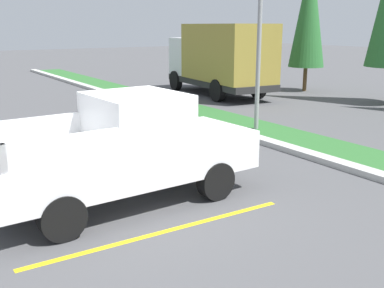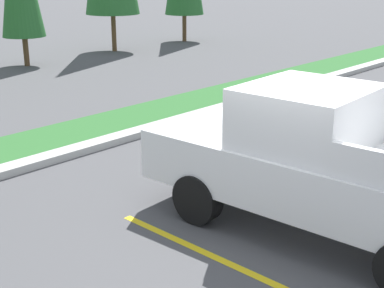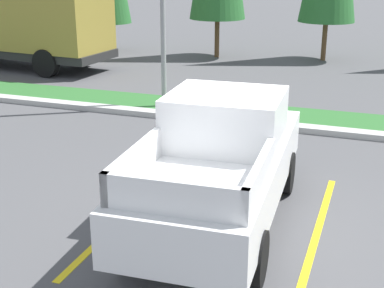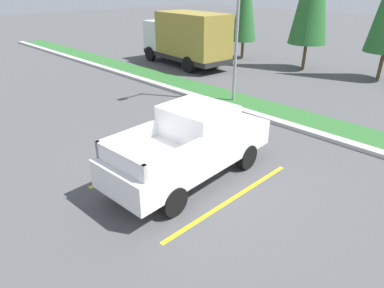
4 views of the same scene
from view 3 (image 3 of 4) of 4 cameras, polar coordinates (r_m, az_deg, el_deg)
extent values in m
plane|color=#4C4C4F|center=(9.40, 2.42, -7.03)|extent=(120.00, 120.00, 0.00)
cube|color=yellow|center=(9.54, -6.14, -6.69)|extent=(0.12, 4.80, 0.01)
cube|color=yellow|center=(8.77, 12.74, -9.54)|extent=(0.12, 4.80, 0.01)
cube|color=#B2B2AD|center=(13.91, 8.59, 1.91)|extent=(56.00, 0.40, 0.15)
cube|color=#2D662D|center=(14.96, 9.42, 2.92)|extent=(56.00, 1.80, 0.06)
cylinder|color=black|center=(10.44, 0.40, -1.98)|extent=(0.32, 0.77, 0.76)
cylinder|color=black|center=(10.13, 9.69, -2.94)|extent=(0.32, 0.77, 0.76)
cylinder|color=black|center=(7.79, -6.07, -9.86)|extent=(0.32, 0.77, 0.76)
cylinder|color=black|center=(7.37, 6.52, -11.69)|extent=(0.32, 0.77, 0.76)
cube|color=white|center=(8.66, 2.96, -3.00)|extent=(2.18, 5.29, 0.76)
cube|color=white|center=(8.67, 3.52, 2.62)|extent=(1.84, 1.69, 0.84)
cube|color=#2D3842|center=(9.43, 4.67, 4.26)|extent=(1.62, 0.15, 0.63)
cube|color=white|center=(7.40, -6.07, -2.04)|extent=(0.20, 1.90, 0.44)
cube|color=white|center=(6.96, 7.00, -3.47)|extent=(0.20, 1.90, 0.44)
cube|color=white|center=(6.35, -2.03, -5.65)|extent=(1.80, 0.20, 0.44)
cube|color=silver|center=(11.09, 6.07, 0.62)|extent=(1.81, 0.26, 0.28)
cylinder|color=black|center=(20.25, -14.99, 8.13)|extent=(1.02, 0.39, 1.00)
cylinder|color=black|center=(21.95, -11.31, 9.22)|extent=(1.02, 0.39, 1.00)
cube|color=#262626|center=(22.21, -16.83, 9.28)|extent=(6.99, 2.94, 0.30)
cube|color=olive|center=(21.50, -15.56, 13.01)|extent=(5.21, 2.87, 2.60)
cylinder|color=brown|center=(25.44, -8.32, 10.99)|extent=(0.20, 0.20, 1.25)
cylinder|color=brown|center=(23.60, 2.62, 10.99)|extent=(0.20, 0.20, 1.61)
cylinder|color=brown|center=(23.44, 13.61, 10.38)|extent=(0.20, 0.20, 1.57)
camera|label=1|loc=(7.03, 71.03, -0.53)|focal=43.59mm
camera|label=2|loc=(9.69, -45.62, 10.92)|focal=51.39mm
camera|label=4|loc=(4.30, 88.54, 14.60)|focal=31.57mm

